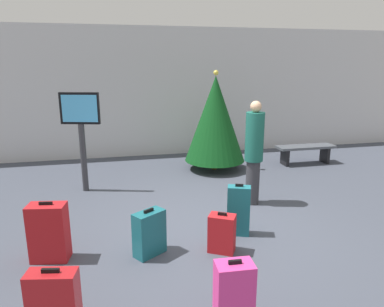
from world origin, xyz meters
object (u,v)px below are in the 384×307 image
Objects in this scene: flight_info_kiosk at (81,125)px; suitcase_1 at (238,211)px; suitcase_3 at (49,232)px; holiday_tree at (215,119)px; traveller_0 at (254,150)px; suitcase_0 at (149,233)px; suitcase_2 at (234,293)px; waiting_bench at (306,150)px; suitcase_4 at (222,233)px; suitcase_5 at (54,304)px.

flight_info_kiosk is 3.60m from suitcase_1.
flight_info_kiosk is 2.44× the size of suitcase_3.
traveller_0 is at bearing -88.31° from holiday_tree.
suitcase_0 is at bearing -7.16° from suitcase_3.
waiting_bench is at bearing 53.76° from suitcase_2.
suitcase_4 is (-3.44, -3.76, -0.09)m from waiting_bench.
suitcase_0 is at bearing -118.49° from holiday_tree.
holiday_tree is 2.92× the size of suitcase_3.
holiday_tree reaches higher than suitcase_4.
flight_info_kiosk is 3.72m from suitcase_4.
suitcase_4 is at bearing -8.14° from suitcase_0.
waiting_bench is (2.43, -0.05, -0.89)m from holiday_tree.
traveller_0 is at bearing 55.23° from suitcase_4.
waiting_bench is 2.30× the size of suitcase_0.
holiday_tree is 4.06m from suitcase_4.
suitcase_3 is (-5.72, -3.46, 0.03)m from waiting_bench.
waiting_bench is 2.64× the size of suitcase_4.
suitcase_5 is at bearing -150.58° from suitcase_4.
suitcase_1 reaches higher than suitcase_5.
suitcase_1 is at bearing -132.49° from waiting_bench.
traveller_0 is at bearing 20.39° from suitcase_3.
suitcase_3 is at bearing -177.15° from suitcase_1.
waiting_bench is at bearing -1.09° from holiday_tree.
holiday_tree is at bearing 79.70° from suitcase_1.
suitcase_5 is (-1.72, 0.20, 0.01)m from suitcase_2.
waiting_bench is at bearing 47.51° from suitcase_1.
suitcase_4 is (-0.40, -0.44, -0.12)m from suitcase_1.
suitcase_3 is at bearing 100.28° from suitcase_5.
suitcase_4 is (0.98, -0.14, -0.04)m from suitcase_0.
suitcase_2 is 2.58m from suitcase_3.
suitcase_4 is at bearing -55.90° from flight_info_kiosk.
flight_info_kiosk is at bearing -171.47° from waiting_bench.
suitcase_4 is at bearing -132.46° from waiting_bench.
suitcase_2 is 1.37m from suitcase_4.
suitcase_1 reaches higher than waiting_bench.
suitcase_3 is (-0.28, -2.64, -0.98)m from flight_info_kiosk.
traveller_0 is at bearing 34.43° from suitcase_0.
traveller_0 is 2.59m from suitcase_0.
waiting_bench is at bearing 39.31° from suitcase_0.
suitcase_2 is at bearing -115.41° from traveller_0.
holiday_tree is 4.88m from suitcase_3.
traveller_0 is at bearing 58.62° from suitcase_1.
traveller_0 is 2.88× the size of suitcase_0.
flight_info_kiosk reaches higher than suitcase_4.
holiday_tree reaches higher than suitcase_5.
holiday_tree is 3.48× the size of suitcase_2.
holiday_tree is 4.13× the size of suitcase_4.
holiday_tree is 1.56× the size of waiting_bench.
suitcase_5 is at bearing -121.47° from holiday_tree.
flight_info_kiosk is 4.21m from suitcase_5.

